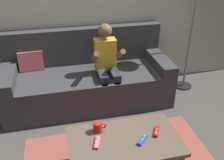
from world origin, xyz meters
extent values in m
cube|color=#38383D|center=(0.13, 1.15, 0.22)|extent=(2.03, 0.80, 0.44)
cube|color=#38383D|center=(0.13, 1.47, 0.67)|extent=(2.03, 0.16, 0.46)
cube|color=#38383D|center=(-0.80, 1.15, 0.50)|extent=(0.18, 0.80, 0.13)
cube|color=#38383D|center=(1.05, 1.15, 0.50)|extent=(0.18, 0.80, 0.13)
cube|color=#B24C51|center=(-0.54, 1.39, 0.55)|extent=(0.31, 0.17, 0.25)
cylinder|color=#282D47|center=(0.27, 0.80, 0.22)|extent=(0.08, 0.08, 0.44)
cylinder|color=#282D47|center=(0.42, 0.80, 0.22)|extent=(0.08, 0.08, 0.44)
cube|color=#282D47|center=(0.27, 0.96, 0.48)|extent=(0.10, 0.31, 0.10)
cube|color=#282D47|center=(0.42, 0.96, 0.48)|extent=(0.10, 0.31, 0.10)
cube|color=gold|center=(0.35, 1.11, 0.67)|extent=(0.25, 0.15, 0.38)
cylinder|color=brown|center=(0.20, 0.97, 0.71)|extent=(0.06, 0.28, 0.22)
cylinder|color=brown|center=(0.49, 0.97, 0.71)|extent=(0.06, 0.28, 0.22)
sphere|color=brown|center=(0.35, 1.11, 0.96)|extent=(0.16, 0.16, 0.16)
cube|color=brown|center=(0.26, -0.07, 0.37)|extent=(0.95, 0.56, 0.04)
cylinder|color=brown|center=(-0.17, 0.16, 0.18)|extent=(0.06, 0.06, 0.36)
cylinder|color=brown|center=(0.68, 0.16, 0.18)|extent=(0.06, 0.06, 0.36)
cube|color=blue|center=(0.41, -0.12, 0.40)|extent=(0.12, 0.12, 0.02)
cylinder|color=#99999E|center=(0.43, -0.09, 0.42)|extent=(0.02, 0.02, 0.00)
cylinder|color=silver|center=(0.41, -0.12, 0.42)|extent=(0.01, 0.01, 0.00)
cylinder|color=silver|center=(0.40, -0.13, 0.42)|extent=(0.01, 0.01, 0.00)
cube|color=red|center=(0.56, -0.04, 0.40)|extent=(0.10, 0.14, 0.02)
cylinder|color=#99999E|center=(0.54, -0.08, 0.42)|extent=(0.02, 0.02, 0.00)
cylinder|color=silver|center=(0.56, -0.05, 0.42)|extent=(0.01, 0.01, 0.00)
cylinder|color=silver|center=(0.57, -0.03, 0.42)|extent=(0.01, 0.01, 0.00)
cube|color=pink|center=(0.03, -0.06, 0.40)|extent=(0.08, 0.14, 0.02)
cylinder|color=#99999E|center=(0.04, -0.03, 0.42)|extent=(0.02, 0.02, 0.00)
cylinder|color=silver|center=(0.03, -0.06, 0.42)|extent=(0.01, 0.01, 0.00)
cylinder|color=silver|center=(0.02, -0.08, 0.42)|extent=(0.01, 0.01, 0.00)
cylinder|color=red|center=(0.06, 0.09, 0.44)|extent=(0.08, 0.08, 0.09)
torus|color=red|center=(0.11, 0.09, 0.44)|extent=(0.06, 0.01, 0.06)
cylinder|color=black|center=(1.51, 1.23, 0.01)|extent=(0.24, 0.24, 0.02)
cylinder|color=slate|center=(1.51, 1.23, 0.79)|extent=(0.03, 0.03, 1.54)
camera|label=1|loc=(-0.22, -1.67, 1.91)|focal=41.47mm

